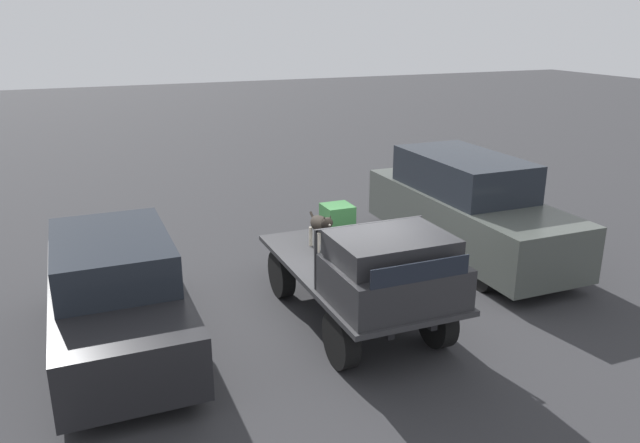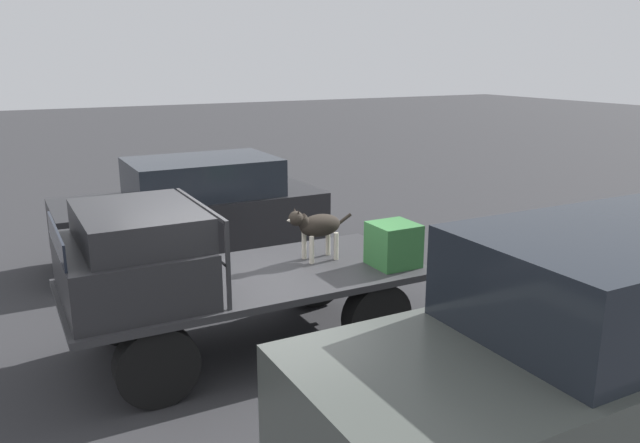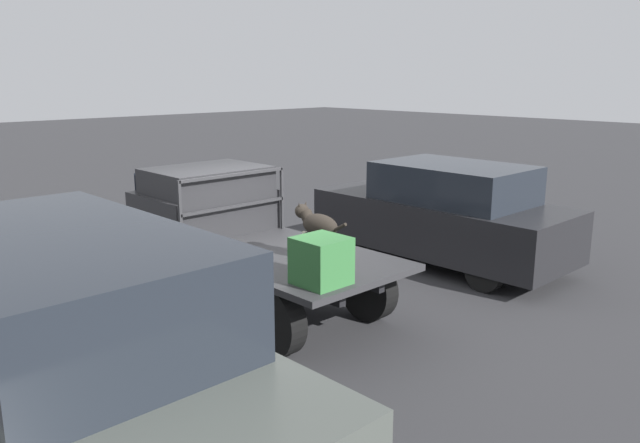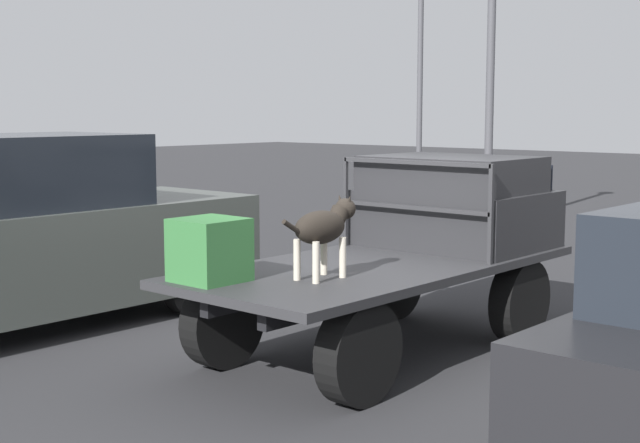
% 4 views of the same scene
% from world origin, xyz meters
% --- Properties ---
extents(ground_plane, '(80.00, 80.00, 0.00)m').
position_xyz_m(ground_plane, '(0.00, 0.00, 0.00)').
color(ground_plane, '#2D2D30').
extents(flatbed_truck, '(4.17, 1.90, 0.90)m').
position_xyz_m(flatbed_truck, '(0.00, 0.00, 0.64)').
color(flatbed_truck, black).
rests_on(flatbed_truck, ground).
extents(truck_cab, '(1.42, 1.78, 0.95)m').
position_xyz_m(truck_cab, '(1.29, 0.00, 1.35)').
color(truck_cab, '#28282B').
rests_on(truck_cab, flatbed_truck).
extents(truck_headboard, '(0.04, 1.78, 0.93)m').
position_xyz_m(truck_headboard, '(0.54, 0.00, 1.51)').
color(truck_headboard, '#2D2D30').
rests_on(truck_headboard, flatbed_truck).
extents(dog, '(0.92, 0.29, 0.70)m').
position_xyz_m(dog, '(-0.98, -0.16, 1.34)').
color(dog, beige).
rests_on(dog, flatbed_truck).
extents(cargo_crate, '(0.53, 0.53, 0.53)m').
position_xyz_m(cargo_crate, '(-1.72, 0.48, 1.16)').
color(cargo_crate, '#337038').
rests_on(cargo_crate, flatbed_truck).
extents(parked_sedan, '(4.43, 1.81, 1.73)m').
position_xyz_m(parked_sedan, '(-0.45, -3.64, 0.86)').
color(parked_sedan, black).
rests_on(parked_sedan, ground).
extents(parked_pickup_far, '(5.38, 1.86, 2.07)m').
position_xyz_m(parked_pickup_far, '(-1.84, 3.46, 1.01)').
color(parked_pickup_far, black).
rests_on(parked_pickup_far, ground).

